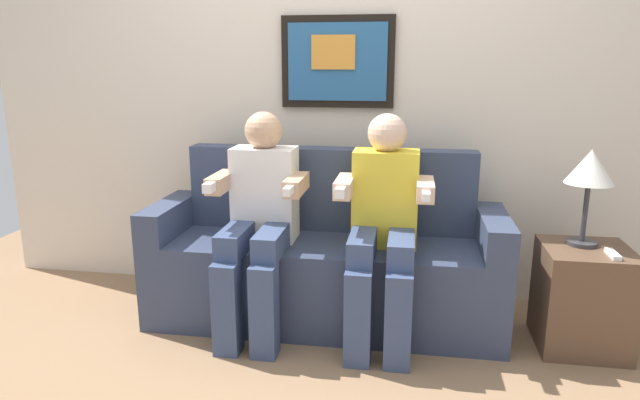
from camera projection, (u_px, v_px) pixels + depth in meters
ground_plane at (315, 346)px, 2.72m from camera, size 5.50×5.50×0.00m
back_wall_assembly at (338, 71)px, 3.14m from camera, size 4.23×0.10×2.60m
couch at (325, 263)px, 2.96m from camera, size 1.83×0.58×0.90m
person_on_left at (259, 215)px, 2.78m from camera, size 0.46×0.56×1.11m
person_on_right at (383, 221)px, 2.68m from camera, size 0.46×0.56×1.11m
side_table_right at (582, 298)px, 2.68m from camera, size 0.40×0.40×0.50m
table_lamp at (590, 171)px, 2.58m from camera, size 0.22×0.22×0.46m
spare_remote_on_table at (613, 254)px, 2.50m from camera, size 0.04×0.13×0.02m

